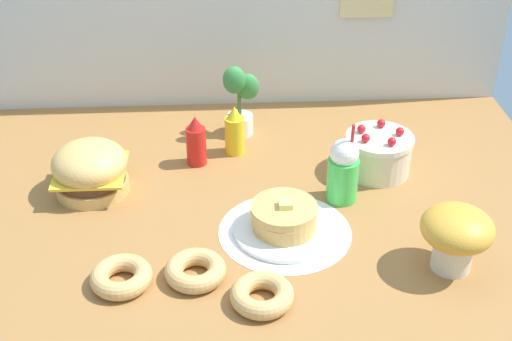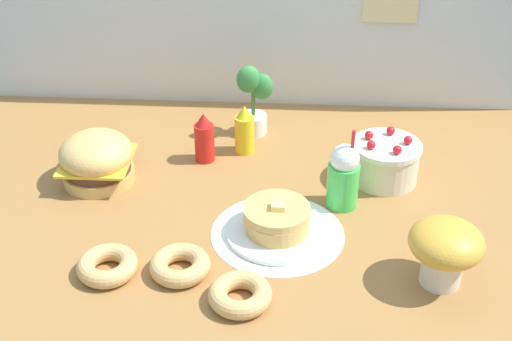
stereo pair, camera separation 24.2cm
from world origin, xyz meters
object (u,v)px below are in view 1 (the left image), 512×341
object	(u,v)px
pancake_stack	(284,221)
donut_vanilla	(262,294)
donut_chocolate	(195,270)
donut_pink_glaze	(121,276)
burger	(90,169)
ketchup_bottle	(196,142)
layer_cake	(378,153)
mushroom_stool	(456,233)
cream_soda_cup	(343,170)
potted_plant	(239,97)
mustard_bottle	(235,131)

from	to	relation	value
pancake_stack	donut_vanilla	world-z (taller)	pancake_stack
donut_chocolate	donut_vanilla	xyz separation A→B (m)	(0.20, -0.12, 0.00)
donut_pink_glaze	donut_chocolate	xyz separation A→B (m)	(0.22, 0.02, 0.00)
burger	ketchup_bottle	world-z (taller)	ketchup_bottle
pancake_stack	donut_chocolate	size ratio (longest dim) A/B	1.83
layer_cake	mushroom_stool	distance (m)	0.59
pancake_stack	donut_chocolate	world-z (taller)	pancake_stack
layer_cake	donut_vanilla	world-z (taller)	layer_cake
donut_vanilla	donut_chocolate	bearing A→B (deg)	148.60
pancake_stack	mushroom_stool	xyz separation A→B (m)	(0.51, -0.21, 0.09)
pancake_stack	cream_soda_cup	bearing A→B (deg)	39.66
donut_pink_glaze	mushroom_stool	distance (m)	1.03
donut_pink_glaze	donut_chocolate	world-z (taller)	same
layer_cake	cream_soda_cup	bearing A→B (deg)	-133.36
layer_cake	potted_plant	bearing A→B (deg)	147.35
pancake_stack	potted_plant	size ratio (longest dim) A/B	1.11
burger	potted_plant	world-z (taller)	potted_plant
burger	donut_chocolate	size ratio (longest dim) A/B	1.43
donut_pink_glaze	donut_vanilla	world-z (taller)	same
burger	donut_pink_glaze	distance (m)	0.55
donut_chocolate	donut_vanilla	size ratio (longest dim) A/B	1.00
cream_soda_cup	mushroom_stool	distance (m)	0.49
donut_vanilla	pancake_stack	bearing A→B (deg)	73.92
pancake_stack	mushroom_stool	bearing A→B (deg)	-22.50
mustard_bottle	cream_soda_cup	distance (m)	0.51
donut_pink_glaze	potted_plant	distance (m)	1.01
pancake_stack	donut_vanilla	xyz separation A→B (m)	(-0.10, -0.34, -0.02)
donut_pink_glaze	ketchup_bottle	bearing A→B (deg)	72.56
mustard_bottle	cream_soda_cup	world-z (taller)	cream_soda_cup
ketchup_bottle	donut_chocolate	bearing A→B (deg)	-89.45
donut_pink_glaze	donut_chocolate	distance (m)	0.23
ketchup_bottle	mushroom_stool	bearing A→B (deg)	-39.81
pancake_stack	layer_cake	distance (m)	0.53
pancake_stack	cream_soda_cup	size ratio (longest dim) A/B	1.13
donut_vanilla	potted_plant	xyz separation A→B (m)	(-0.03, 1.03, 0.14)
potted_plant	cream_soda_cup	bearing A→B (deg)	-55.41
mushroom_stool	potted_plant	bearing A→B (deg)	124.99
mustard_bottle	mushroom_stool	bearing A→B (deg)	-48.72
donut_chocolate	mustard_bottle	bearing A→B (deg)	79.11
burger	cream_soda_cup	distance (m)	0.91
ketchup_bottle	donut_vanilla	distance (m)	0.83
potted_plant	mushroom_stool	xyz separation A→B (m)	(0.63, -0.90, -0.03)
donut_vanilla	mustard_bottle	bearing A→B (deg)	93.43
ketchup_bottle	donut_pink_glaze	world-z (taller)	ketchup_bottle
ketchup_bottle	donut_chocolate	xyz separation A→B (m)	(0.01, -0.68, -0.06)
potted_plant	burger	bearing A→B (deg)	-143.94
donut_chocolate	potted_plant	xyz separation A→B (m)	(0.17, 0.91, 0.14)
donut_vanilla	mushroom_stool	size ratio (longest dim) A/B	0.85
layer_cake	cream_soda_cup	xyz separation A→B (m)	(-0.17, -0.18, 0.04)
mustard_bottle	mushroom_stool	distance (m)	1.00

